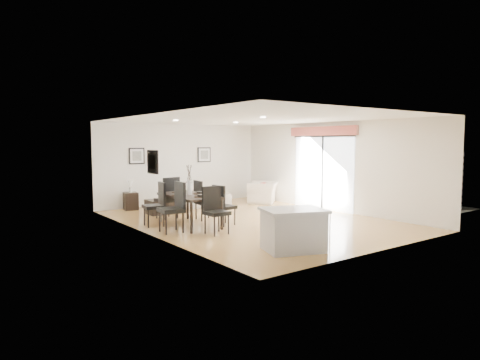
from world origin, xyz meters
TOP-DOWN VIEW (x-y plane):
  - ground at (0.00, 0.00)m, footprint 8.00×8.00m
  - wall_back at (0.00, 4.00)m, footprint 6.00×0.04m
  - wall_front at (0.00, -4.00)m, footprint 6.00×0.04m
  - wall_left at (-3.00, 0.00)m, footprint 0.04×8.00m
  - wall_right at (3.00, 0.00)m, footprint 0.04×8.00m
  - ceiling at (0.00, 0.00)m, footprint 6.00×8.00m
  - sofa at (0.08, 2.92)m, footprint 2.04×1.01m
  - armchair at (2.34, 2.45)m, footprint 1.47×1.46m
  - courtyard_plant_a at (5.90, -1.07)m, footprint 0.62×0.55m
  - courtyard_plant_b at (5.73, 1.23)m, footprint 0.51×0.51m
  - dining_table at (-1.74, 0.37)m, footprint 1.00×1.90m
  - dining_chair_wnear at (-2.38, -0.10)m, footprint 0.57×0.57m
  - dining_chair_wfar at (-2.39, 0.83)m, footprint 0.56×0.56m
  - dining_chair_enear at (-1.08, -0.10)m, footprint 0.50×0.50m
  - dining_chair_efar at (-1.08, 0.85)m, footprint 0.53×0.53m
  - dining_chair_head at (-1.74, -0.78)m, footprint 0.49×0.49m
  - dining_chair_foot at (-1.72, 1.52)m, footprint 0.58×0.58m
  - vase at (-1.74, 0.37)m, footprint 0.97×1.48m
  - coffee_table at (-1.40, 2.42)m, footprint 1.07×0.67m
  - side_table at (-1.96, 3.66)m, footprint 0.47×0.47m
  - table_lamp at (-1.96, 3.66)m, footprint 0.20×0.20m
  - cushion at (2.24, 2.34)m, footprint 0.30×0.23m
  - kitchen_island at (-1.36, -2.99)m, footprint 1.39×1.23m
  - bar_stool at (-0.56, -2.99)m, footprint 0.32×0.32m
  - framed_print_back_left at (-1.60, 3.97)m, footprint 0.52×0.04m
  - framed_print_back_right at (0.90, 3.97)m, footprint 0.52×0.04m
  - framed_print_left_wall at (-2.97, -0.20)m, footprint 0.04×0.52m
  - sliding_door at (2.96, 0.30)m, footprint 0.12×2.70m
  - courtyard at (6.16, 0.87)m, footprint 6.00×6.00m

SIDE VIEW (x-z plane):
  - ground at x=0.00m, z-range 0.00..0.00m
  - coffee_table at x=-1.40m, z-range 0.00..0.42m
  - side_table at x=-1.96m, z-range 0.00..0.54m
  - sofa at x=0.08m, z-range 0.00..0.57m
  - courtyard_plant_a at x=5.90m, z-range 0.00..0.62m
  - courtyard_plant_b at x=5.73m, z-range 0.00..0.70m
  - armchair at x=2.34m, z-range 0.00..0.72m
  - kitchen_island at x=-1.36m, z-range 0.01..0.82m
  - cushion at x=2.24m, z-range 0.41..0.71m
  - dining_chair_enear at x=-1.08m, z-range 0.06..1.08m
  - dining_chair_efar at x=-1.08m, z-range 0.06..1.13m
  - dining_chair_head at x=-1.74m, z-range 0.06..1.14m
  - dining_chair_wfar at x=-2.39m, z-range 0.06..1.15m
  - bar_stool at x=-0.56m, z-range 0.26..0.97m
  - dining_chair_foot at x=-1.72m, z-range 0.07..1.21m
  - dining_chair_wnear at x=-2.38m, z-range 0.07..1.24m
  - dining_table at x=-1.74m, z-range 0.31..1.09m
  - table_lamp at x=-1.96m, z-range 0.60..0.97m
  - courtyard at x=6.16m, z-range -0.08..1.92m
  - vase at x=-1.74m, z-range 0.71..1.46m
  - wall_back at x=0.00m, z-range 0.00..2.70m
  - wall_front at x=0.00m, z-range 0.00..2.70m
  - wall_left at x=-3.00m, z-range 0.00..2.70m
  - wall_right at x=3.00m, z-range 0.00..2.70m
  - framed_print_back_left at x=-1.60m, z-range 1.39..1.91m
  - framed_print_back_right at x=0.90m, z-range 1.39..1.91m
  - framed_print_left_wall at x=-2.97m, z-range 1.39..1.91m
  - sliding_door at x=2.96m, z-range 0.38..2.95m
  - ceiling at x=0.00m, z-range 2.69..2.71m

